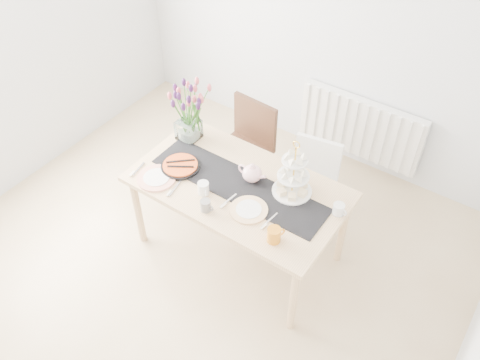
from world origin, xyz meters
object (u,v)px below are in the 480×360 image
Objects in this scene: dining_table at (238,192)px; teapot at (252,173)px; cream_jug at (339,209)px; tulip_vase at (186,104)px; tart_tin at (180,166)px; chair_brown at (247,142)px; mug_white at (203,188)px; radiator at (360,127)px; mug_orange at (274,235)px; chair_white at (312,178)px; plate_left at (157,178)px; plate_right at (249,210)px; mug_grey at (206,205)px; cake_stand at (293,180)px.

teapot is (0.06, 0.10, 0.15)m from dining_table.
tulip_vase is at bearing -168.29° from cream_jug.
teapot is 0.57m from tart_tin.
teapot is (0.44, -0.58, 0.30)m from chair_brown.
tulip_vase is 0.71m from mug_white.
radiator is 1.58m from dining_table.
mug_orange is at bearing -31.22° from dining_table.
chair_brown reaches higher than chair_white.
tulip_vase is 0.62m from plate_left.
plate_right is at bearing 96.01° from mug_orange.
radiator is at bearing 78.13° from mug_grey.
cream_jug is 0.93m from mug_grey.
chair_white is 1.21m from tulip_vase.
mug_grey reaches higher than chair_white.
radiator is 12.12× the size of mug_white.
cake_stand reaches higher than mug_grey.
radiator is 10.82× the size of mug_orange.
cake_stand is at bearing -3.70° from tulip_vase.
mug_orange is at bearing -103.24° from cream_jug.
teapot is at bearing 33.03° from plate_left.
mug_orange reaches higher than cream_jug.
plate_right reaches higher than radiator.
cream_jug is 1.24m from tart_tin.
dining_table is 0.79m from chair_brown.
dining_table is at bearing -122.87° from chair_white.
chair_white is 9.58× the size of cream_jug.
cream_jug is 0.74× the size of mug_orange.
dining_table is 14.42× the size of mug_orange.
chair_white is at bearing 97.29° from mug_white.
plate_right is at bearing -39.36° from dining_table.
cream_jug reaches higher than plate_left.
mug_orange is (-0.24, -0.47, 0.01)m from cream_jug.
mug_orange reaches higher than chair_white.
tart_tin is at bearing 108.60° from mug_orange.
plate_right is (0.37, 0.04, -0.04)m from mug_white.
mug_white is 0.89× the size of mug_orange.
chair_brown is at bearing 83.16° from tart_tin.
mug_orange is (0.65, -0.09, 0.01)m from mug_white.
tulip_vase is 6.21× the size of mug_white.
cake_stand reaches higher than chair_brown.
chair_white is 0.72m from teapot.
cream_jug is (0.68, 0.07, -0.03)m from teapot.
chair_brown is at bearing 72.17° from mug_orange.
chair_brown is at bearing 119.37° from dining_table.
mug_orange is 0.32m from plate_right.
mug_grey is at bearing -103.12° from teapot.
cream_jug is 0.52m from mug_orange.
chair_brown is 8.08× the size of mug_orange.
dining_table is 0.80m from tulip_vase.
radiator is at bearing 64.61° from plate_left.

